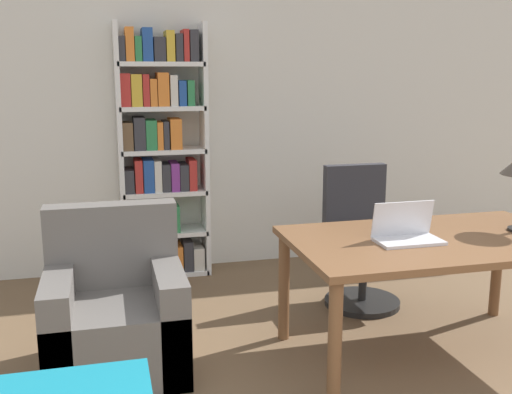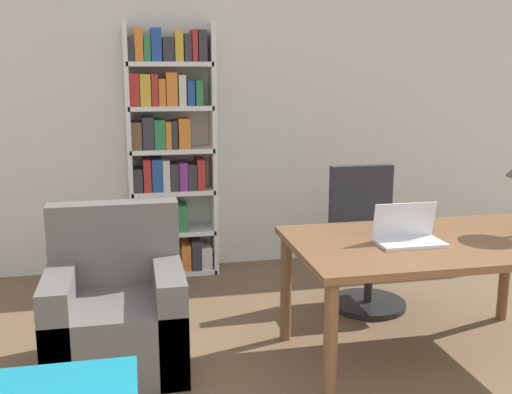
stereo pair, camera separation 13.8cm
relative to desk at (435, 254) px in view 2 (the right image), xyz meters
The scene contains 6 objects.
wall_back 2.21m from the desk, 102.75° to the left, with size 8.00×0.06×2.70m.
desk is the anchor object (origin of this frame).
laptop 0.23m from the desk, behind, with size 0.37×0.21×0.22m.
office_chair 0.91m from the desk, 93.17° to the left, with size 0.54×0.54×1.00m.
armchair 1.85m from the desk, behind, with size 0.76×0.71×0.91m.
bookshelf 2.34m from the desk, 126.65° to the left, with size 0.71×0.28×2.03m.
Camera 2 is at (-1.21, -0.50, 1.66)m, focal length 42.00 mm.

